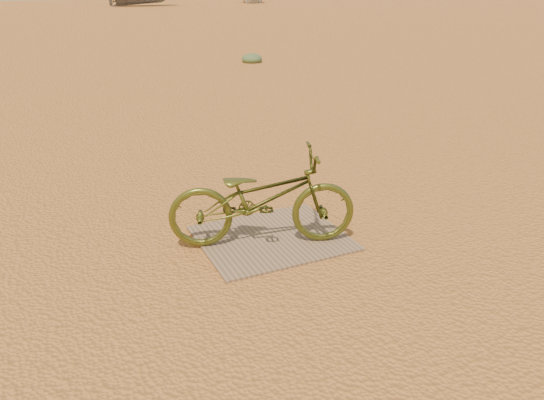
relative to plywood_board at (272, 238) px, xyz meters
name	(u,v)px	position (x,y,z in m)	size (l,w,h in m)	color
ground	(232,255)	(-0.45, -0.13, -0.01)	(120.00, 120.00, 0.00)	#B9763E
plywood_board	(272,238)	(0.00, 0.00, 0.00)	(1.35, 1.14, 0.02)	#826B58
bicycle	(262,198)	(-0.13, -0.06, 0.46)	(0.59, 1.69, 0.89)	#47501B
kale_b	(252,62)	(4.21, 10.49, -0.01)	(0.60, 0.60, 0.33)	#5A7750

